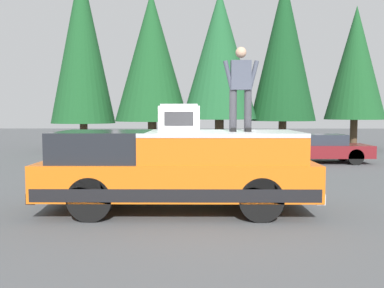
% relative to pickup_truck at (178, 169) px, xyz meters
% --- Properties ---
extents(ground_plane, '(90.00, 90.00, 0.00)m').
position_rel_pickup_truck_xyz_m(ground_plane, '(0.12, -0.68, -0.87)').
color(ground_plane, '#4C4F51').
extents(pickup_truck, '(2.01, 5.54, 1.65)m').
position_rel_pickup_truck_xyz_m(pickup_truck, '(0.00, 0.00, 0.00)').
color(pickup_truck, orange).
rests_on(pickup_truck, ground).
extents(compressor_unit, '(0.65, 0.84, 0.56)m').
position_rel_pickup_truck_xyz_m(compressor_unit, '(0.16, -0.03, 1.05)').
color(compressor_unit, silver).
rests_on(compressor_unit, pickup_truck).
extents(person_on_truck_bed, '(0.29, 0.72, 1.69)m').
position_rel_pickup_truck_xyz_m(person_on_truck_bed, '(-0.12, -1.28, 1.68)').
color(person_on_truck_bed, '#333338').
rests_on(person_on_truck_bed, pickup_truck).
extents(parked_car_maroon, '(1.64, 4.10, 1.16)m').
position_rel_pickup_truck_xyz_m(parked_car_maroon, '(8.33, -5.38, -0.29)').
color(parked_car_maroon, maroon).
rests_on(parked_car_maroon, ground).
extents(conifer_far_left, '(3.26, 3.26, 7.89)m').
position_rel_pickup_truck_xyz_m(conifer_far_left, '(14.69, -9.24, 3.89)').
color(conifer_far_left, '#4C3826').
rests_on(conifer_far_left, ground).
extents(conifer_left, '(3.38, 3.38, 9.07)m').
position_rel_pickup_truck_xyz_m(conifer_left, '(13.31, -4.96, 4.46)').
color(conifer_left, '#4C3826').
rests_on(conifer_left, ground).
extents(conifer_center_left, '(3.88, 3.88, 8.33)m').
position_rel_pickup_truck_xyz_m(conifer_center_left, '(13.10, -1.63, 4.13)').
color(conifer_center_left, '#4C3826').
rests_on(conifer_center_left, ground).
extents(conifer_center_right, '(3.90, 3.90, 8.40)m').
position_rel_pickup_truck_xyz_m(conifer_center_right, '(13.62, 1.93, 4.11)').
color(conifer_center_right, '#4C3826').
rests_on(conifer_center_right, ground).
extents(conifer_right, '(3.47, 3.47, 10.13)m').
position_rel_pickup_truck_xyz_m(conifer_right, '(14.40, 5.82, 4.91)').
color(conifer_right, '#4C3826').
rests_on(conifer_right, ground).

